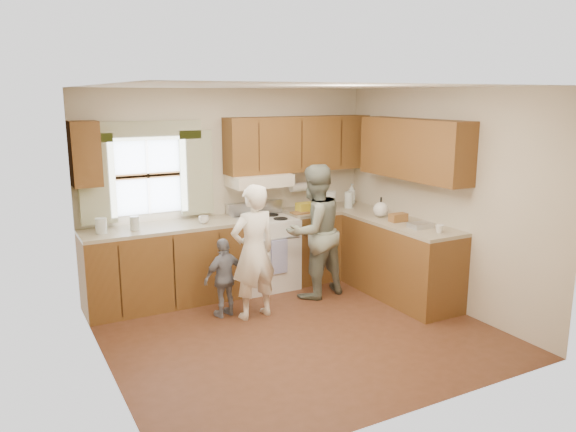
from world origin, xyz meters
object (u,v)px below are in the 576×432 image
stove (263,252)px  child (225,278)px  woman_right (314,231)px  woman_left (253,252)px

stove → child: 1.04m
woman_right → woman_left: bearing=5.5°
stove → woman_left: bearing=-121.9°
woman_left → woman_right: 0.96m
woman_right → child: 1.26m
woman_left → stove: bearing=-128.7°
woman_left → woman_right: woman_right is taller
stove → woman_right: bearing=-55.6°
woman_left → child: 0.44m
woman_left → child: size_ratio=1.68×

